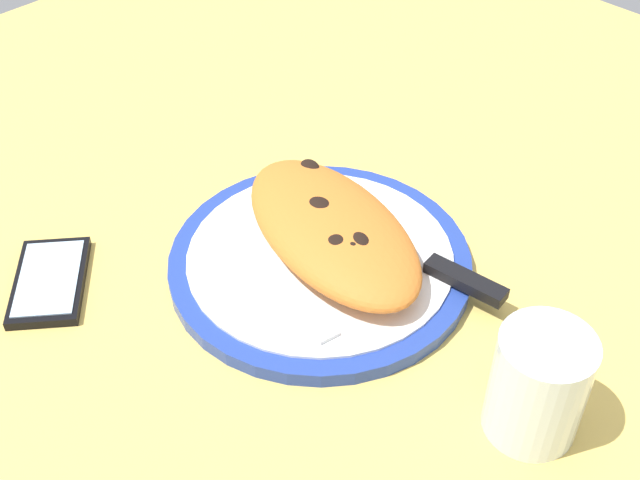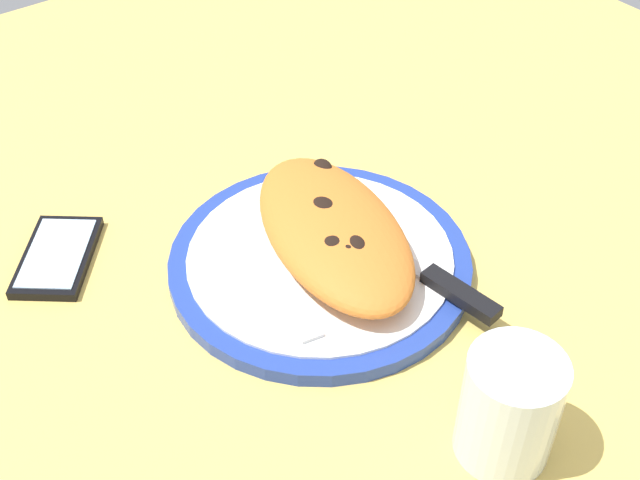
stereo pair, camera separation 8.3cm
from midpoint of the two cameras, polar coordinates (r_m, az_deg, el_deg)
The scene contains 7 objects.
ground_plane at distance 86.66cm, azimuth 2.74°, elevation -2.78°, with size 150.00×150.00×3.00cm, color #DBB756.
plate at distance 84.98cm, azimuth 2.79°, elevation -1.62°, with size 31.03×31.03×1.89cm.
calzone at distance 83.89cm, azimuth 3.57°, elevation 0.70°, with size 27.97×19.16×4.74cm.
fork at distance 80.37cm, azimuth 0.31°, elevation -3.54°, with size 17.63×5.11×0.40cm.
knife at distance 82.43cm, azimuth 10.83°, elevation -2.79°, with size 21.41×4.43×1.20cm.
smartphone at distance 89.06cm, azimuth -15.12°, elevation -1.21°, with size 13.58×12.92×1.16cm.
water_glass at distance 70.56cm, azimuth 16.19°, elevation -11.55°, with size 7.98×7.98×10.45cm.
Camera 2 is at (49.00, -37.81, 59.30)cm, focal length 46.51 mm.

